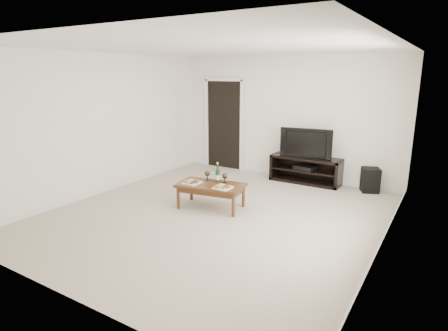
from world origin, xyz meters
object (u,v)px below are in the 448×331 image
at_px(media_console, 305,170).
at_px(television, 307,142).
at_px(coffee_table, 211,196).
at_px(subwoofer, 370,180).

height_order(media_console, television, television).
xyz_separation_m(media_console, television, (0.00, 0.00, 0.58)).
relative_size(media_console, television, 1.38).
relative_size(television, coffee_table, 0.95).
relative_size(television, subwoofer, 2.24).
xyz_separation_m(media_console, coffee_table, (-0.84, -2.29, -0.07)).
xyz_separation_m(television, coffee_table, (-0.84, -2.29, -0.64)).
bearing_deg(television, coffee_table, -117.26).
distance_m(media_console, subwoofer, 1.28).
relative_size(media_console, subwoofer, 3.09).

